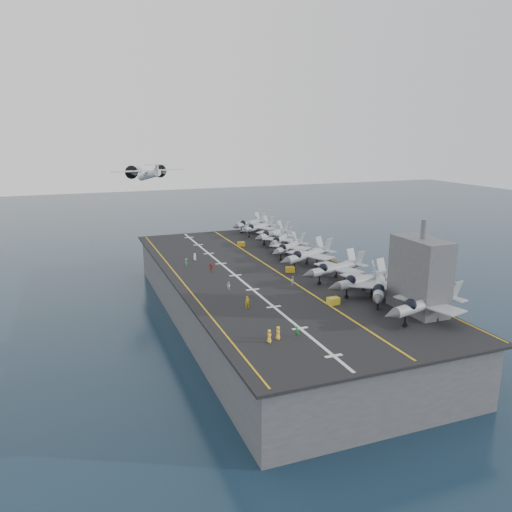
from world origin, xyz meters
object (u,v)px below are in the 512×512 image
object	(u,v)px
fighter_jet_0	(425,303)
transport_plane	(149,175)
island_superstructure	(420,266)
tow_cart_a	(333,301)

from	to	relation	value
fighter_jet_0	transport_plane	world-z (taller)	transport_plane
island_superstructure	transport_plane	distance (m)	94.27
fighter_jet_0	transport_plane	xyz separation A→B (m)	(-26.18, 93.57, 12.95)
transport_plane	tow_cart_a	bearing A→B (deg)	-78.40
island_superstructure	tow_cart_a	world-z (taller)	island_superstructure
tow_cart_a	transport_plane	distance (m)	85.11
island_superstructure	fighter_jet_0	size ratio (longest dim) A/B	0.81
island_superstructure	fighter_jet_0	distance (m)	6.37
tow_cart_a	transport_plane	bearing A→B (deg)	101.60
island_superstructure	fighter_jet_0	world-z (taller)	island_superstructure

